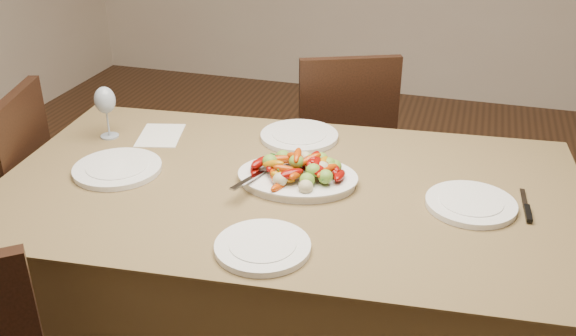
# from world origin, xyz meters

# --- Properties ---
(dining_table) EXTENTS (1.93, 1.20, 0.76)m
(dining_table) POSITION_xyz_m (-0.02, 0.00, 0.38)
(dining_table) COLOR brown
(dining_table) RESTS_ON ground
(chair_far) EXTENTS (0.55, 0.55, 0.95)m
(chair_far) POSITION_xyz_m (-0.06, 0.95, 0.47)
(chair_far) COLOR black
(chair_far) RESTS_ON ground
(serving_platter) EXTENTS (0.39, 0.31, 0.02)m
(serving_platter) POSITION_xyz_m (0.01, 0.03, 0.77)
(serving_platter) COLOR white
(serving_platter) RESTS_ON dining_table
(roasted_vegetables) EXTENTS (0.32, 0.23, 0.09)m
(roasted_vegetables) POSITION_xyz_m (0.01, 0.03, 0.83)
(roasted_vegetables) COLOR #6F0704
(roasted_vegetables) RESTS_ON serving_platter
(serving_spoon) EXTENTS (0.29, 0.12, 0.03)m
(serving_spoon) POSITION_xyz_m (-0.06, -0.01, 0.81)
(serving_spoon) COLOR #9EA0A8
(serving_spoon) RESTS_ON serving_platter
(plate_left) EXTENTS (0.29, 0.29, 0.02)m
(plate_left) POSITION_xyz_m (-0.58, -0.06, 0.77)
(plate_left) COLOR white
(plate_left) RESTS_ON dining_table
(plate_right) EXTENTS (0.27, 0.27, 0.02)m
(plate_right) POSITION_xyz_m (0.54, 0.03, 0.77)
(plate_right) COLOR white
(plate_right) RESTS_ON dining_table
(plate_far) EXTENTS (0.28, 0.28, 0.02)m
(plate_far) POSITION_xyz_m (-0.08, 0.36, 0.77)
(plate_far) COLOR white
(plate_far) RESTS_ON dining_table
(plate_near) EXTENTS (0.26, 0.26, 0.02)m
(plate_near) POSITION_xyz_m (0.02, -0.36, 0.77)
(plate_near) COLOR white
(plate_near) RESTS_ON dining_table
(wine_glass) EXTENTS (0.08, 0.08, 0.20)m
(wine_glass) POSITION_xyz_m (-0.75, 0.17, 0.86)
(wine_glass) COLOR #8C99A5
(wine_glass) RESTS_ON dining_table
(menu_card) EXTENTS (0.20, 0.24, 0.00)m
(menu_card) POSITION_xyz_m (-0.58, 0.24, 0.76)
(menu_card) COLOR silver
(menu_card) RESTS_ON dining_table
(table_knife) EXTENTS (0.03, 0.20, 0.01)m
(table_knife) POSITION_xyz_m (0.70, 0.07, 0.76)
(table_knife) COLOR #9EA0A8
(table_knife) RESTS_ON dining_table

